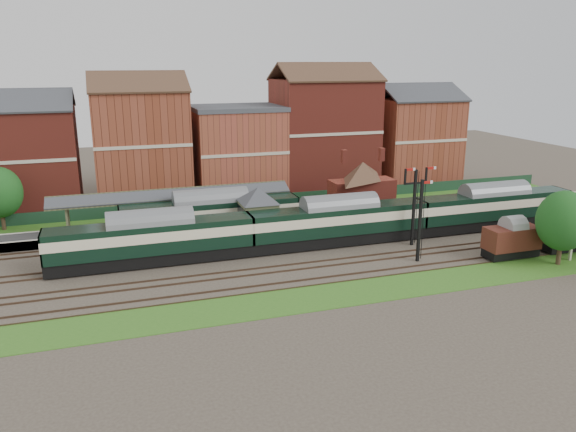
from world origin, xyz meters
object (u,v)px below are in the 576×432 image
object	(u,v)px
dmu_train	(339,221)
platform_railcar	(211,215)
goods_van_a	(512,239)
signal_box	(258,213)
semaphore_bracket	(415,202)

from	to	relation	value
dmu_train	platform_railcar	size ratio (longest dim) A/B	2.99
dmu_train	platform_railcar	bearing A→B (deg)	151.91
dmu_train	goods_van_a	size ratio (longest dim) A/B	10.63
signal_box	platform_railcar	xyz separation A→B (m)	(-4.39, 3.25, -0.62)
signal_box	platform_railcar	size ratio (longest dim) A/B	0.31
signal_box	goods_van_a	xyz separation A→B (m)	(22.11, -12.25, -1.32)
semaphore_bracket	goods_van_a	xyz separation A→B (m)	(7.07, -6.50, -2.76)
platform_railcar	signal_box	bearing A→B (deg)	-36.51
semaphore_bracket	dmu_train	bearing A→B (deg)	160.97
dmu_train	platform_railcar	xyz separation A→B (m)	(-12.18, 6.50, 0.01)
platform_railcar	goods_van_a	distance (m)	30.71
semaphore_bracket	platform_railcar	distance (m)	21.51
signal_box	platform_railcar	distance (m)	5.50
semaphore_bracket	signal_box	bearing A→B (deg)	159.08
platform_railcar	goods_van_a	xyz separation A→B (m)	(26.50, -15.50, -0.70)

